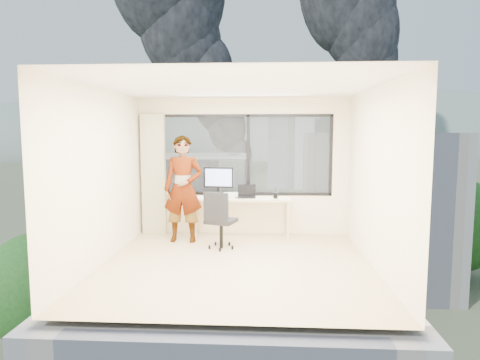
# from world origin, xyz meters

# --- Properties ---
(floor) EXTENTS (4.00, 4.00, 0.01)m
(floor) POSITION_xyz_m (0.00, 0.00, 0.00)
(floor) COLOR #CEAE86
(floor) RESTS_ON ground
(ceiling) EXTENTS (4.00, 4.00, 0.01)m
(ceiling) POSITION_xyz_m (0.00, 0.00, 2.60)
(ceiling) COLOR white
(ceiling) RESTS_ON ground
(wall_front) EXTENTS (4.00, 0.01, 2.60)m
(wall_front) POSITION_xyz_m (0.00, -2.00, 1.30)
(wall_front) COLOR #F2E4BB
(wall_front) RESTS_ON ground
(wall_left) EXTENTS (0.01, 4.00, 2.60)m
(wall_left) POSITION_xyz_m (-2.00, 0.00, 1.30)
(wall_left) COLOR #F2E4BB
(wall_left) RESTS_ON ground
(wall_right) EXTENTS (0.01, 4.00, 2.60)m
(wall_right) POSITION_xyz_m (2.00, 0.00, 1.30)
(wall_right) COLOR #F2E4BB
(wall_right) RESTS_ON ground
(window_wall) EXTENTS (3.30, 0.16, 1.55)m
(window_wall) POSITION_xyz_m (0.05, 2.00, 1.52)
(window_wall) COLOR black
(window_wall) RESTS_ON ground
(curtain) EXTENTS (0.45, 0.14, 2.30)m
(curtain) POSITION_xyz_m (-1.72, 1.88, 1.15)
(curtain) COLOR beige
(curtain) RESTS_ON floor
(desk) EXTENTS (1.80, 0.60, 0.75)m
(desk) POSITION_xyz_m (0.00, 1.66, 0.38)
(desk) COLOR #C7B185
(desk) RESTS_ON floor
(chair) EXTENTS (0.65, 0.65, 1.00)m
(chair) POSITION_xyz_m (-0.31, 0.86, 0.50)
(chair) COLOR black
(chair) RESTS_ON floor
(person) EXTENTS (0.70, 0.46, 1.90)m
(person) POSITION_xyz_m (-1.03, 1.29, 0.95)
(person) COLOR #2D2D33
(person) RESTS_ON floor
(monitor) EXTENTS (0.58, 0.18, 0.57)m
(monitor) POSITION_xyz_m (-0.45, 1.73, 1.03)
(monitor) COLOR black
(monitor) RESTS_ON desk
(game_console) EXTENTS (0.33, 0.30, 0.07)m
(game_console) POSITION_xyz_m (-0.21, 1.83, 0.78)
(game_console) COLOR white
(game_console) RESTS_ON desk
(laptop) EXTENTS (0.35, 0.36, 0.21)m
(laptop) POSITION_xyz_m (0.09, 1.64, 0.86)
(laptop) COLOR black
(laptop) RESTS_ON desk
(cellphone) EXTENTS (0.10, 0.05, 0.01)m
(cellphone) POSITION_xyz_m (-0.08, 1.59, 0.76)
(cellphone) COLOR black
(cellphone) RESTS_ON desk
(pen_cup) EXTENTS (0.10, 0.10, 0.11)m
(pen_cup) POSITION_xyz_m (0.62, 1.58, 0.80)
(pen_cup) COLOR black
(pen_cup) RESTS_ON desk
(handbag) EXTENTS (0.27, 0.16, 0.20)m
(handbag) POSITION_xyz_m (0.11, 1.82, 0.85)
(handbag) COLOR #0D4F50
(handbag) RESTS_ON desk
(exterior_ground) EXTENTS (400.00, 400.00, 0.04)m
(exterior_ground) POSITION_xyz_m (0.00, 120.00, -14.00)
(exterior_ground) COLOR #515B3D
(exterior_ground) RESTS_ON ground
(near_bldg_a) EXTENTS (16.00, 12.00, 14.00)m
(near_bldg_a) POSITION_xyz_m (-9.00, 30.00, -7.00)
(near_bldg_a) COLOR beige
(near_bldg_a) RESTS_ON exterior_ground
(near_bldg_b) EXTENTS (14.00, 13.00, 16.00)m
(near_bldg_b) POSITION_xyz_m (12.00, 38.00, -6.00)
(near_bldg_b) COLOR silver
(near_bldg_b) RESTS_ON exterior_ground
(far_tower_a) EXTENTS (14.00, 14.00, 28.00)m
(far_tower_a) POSITION_xyz_m (-35.00, 95.00, 0.00)
(far_tower_a) COLOR silver
(far_tower_a) RESTS_ON exterior_ground
(far_tower_b) EXTENTS (13.00, 13.00, 30.00)m
(far_tower_b) POSITION_xyz_m (8.00, 120.00, 1.00)
(far_tower_b) COLOR silver
(far_tower_b) RESTS_ON exterior_ground
(far_tower_c) EXTENTS (15.00, 15.00, 26.00)m
(far_tower_c) POSITION_xyz_m (45.00, 140.00, -1.00)
(far_tower_c) COLOR silver
(far_tower_c) RESTS_ON exterior_ground
(far_tower_d) EXTENTS (16.00, 14.00, 22.00)m
(far_tower_d) POSITION_xyz_m (-60.00, 150.00, -3.00)
(far_tower_d) COLOR silver
(far_tower_d) RESTS_ON exterior_ground
(hill_a) EXTENTS (288.00, 216.00, 90.00)m
(hill_a) POSITION_xyz_m (-120.00, 320.00, -14.00)
(hill_a) COLOR slate
(hill_a) RESTS_ON exterior_ground
(hill_b) EXTENTS (300.00, 220.00, 96.00)m
(hill_b) POSITION_xyz_m (100.00, 320.00, -14.00)
(hill_b) COLOR slate
(hill_b) RESTS_ON exterior_ground
(tree_a) EXTENTS (7.00, 7.00, 8.00)m
(tree_a) POSITION_xyz_m (-16.00, 22.00, -10.00)
(tree_a) COLOR #1E4C19
(tree_a) RESTS_ON exterior_ground
(tree_b) EXTENTS (7.60, 7.60, 9.00)m
(tree_b) POSITION_xyz_m (4.00, 18.00, -9.50)
(tree_b) COLOR #1E4C19
(tree_b) RESTS_ON exterior_ground
(tree_c) EXTENTS (8.40, 8.40, 10.00)m
(tree_c) POSITION_xyz_m (22.00, 40.00, -9.00)
(tree_c) COLOR #1E4C19
(tree_c) RESTS_ON exterior_ground
(smoke_plume_a) EXTENTS (40.00, 24.00, 90.00)m
(smoke_plume_a) POSITION_xyz_m (-10.00, 150.00, 39.00)
(smoke_plume_a) COLOR black
(smoke_plume_a) RESTS_ON exterior_ground
(smoke_plume_b) EXTENTS (30.00, 18.00, 70.00)m
(smoke_plume_b) POSITION_xyz_m (55.00, 170.00, 27.00)
(smoke_plume_b) COLOR black
(smoke_plume_b) RESTS_ON exterior_ground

